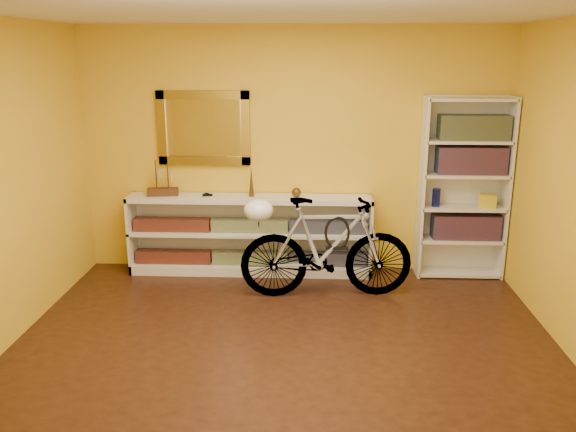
{
  "coord_description": "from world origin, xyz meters",
  "views": [
    {
      "loc": [
        0.23,
        -4.25,
        2.33
      ],
      "look_at": [
        0.0,
        0.7,
        0.95
      ],
      "focal_mm": 36.95,
      "sensor_mm": 36.0,
      "label": 1
    }
  ],
  "objects_px": {
    "bookcase": "(464,189)",
    "bicycle": "(327,248)",
    "console_unit": "(250,235)",
    "helmet": "(259,210)"
  },
  "relations": [
    {
      "from": "bookcase",
      "to": "bicycle",
      "type": "bearing_deg",
      "value": -155.55
    },
    {
      "from": "console_unit",
      "to": "bookcase",
      "type": "distance_m",
      "value": 2.3
    },
    {
      "from": "bicycle",
      "to": "bookcase",
      "type": "bearing_deg",
      "value": -70.3
    },
    {
      "from": "bicycle",
      "to": "helmet",
      "type": "distance_m",
      "value": 0.75
    },
    {
      "from": "bookcase",
      "to": "helmet",
      "type": "bearing_deg",
      "value": -161.29
    },
    {
      "from": "bicycle",
      "to": "console_unit",
      "type": "bearing_deg",
      "value": 47.61
    },
    {
      "from": "bookcase",
      "to": "helmet",
      "type": "xyz_separation_m",
      "value": [
        -2.08,
        -0.7,
        -0.07
      ]
    },
    {
      "from": "console_unit",
      "to": "bicycle",
      "type": "height_order",
      "value": "bicycle"
    },
    {
      "from": "console_unit",
      "to": "bicycle",
      "type": "xyz_separation_m",
      "value": [
        0.81,
        -0.62,
        0.08
      ]
    },
    {
      "from": "console_unit",
      "to": "bookcase",
      "type": "xyz_separation_m",
      "value": [
        2.24,
        0.03,
        0.52
      ]
    }
  ]
}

